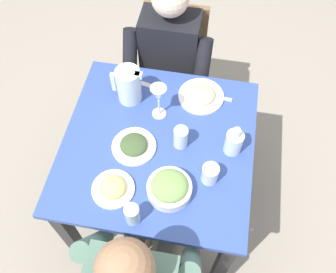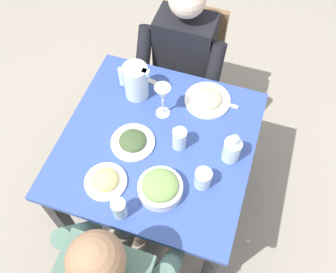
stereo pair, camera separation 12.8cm
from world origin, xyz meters
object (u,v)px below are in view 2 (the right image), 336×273
at_px(water_glass_near_right, 179,139).
at_px(oil_carafe, 232,151).
at_px(dining_table, 158,155).
at_px(plate_fries, 105,181).
at_px(salad_bowl, 160,187).
at_px(plate_beans, 208,99).
at_px(water_pitcher, 136,81).
at_px(chair_near, 188,65).
at_px(water_glass_near_left, 119,209).
at_px(diner_far, 122,265).
at_px(water_glass_far_left, 203,179).
at_px(plate_dolmas, 133,141).
at_px(diner_near, 179,72).
at_px(wine_glass, 163,95).

height_order(water_glass_near_right, oil_carafe, oil_carafe).
relative_size(dining_table, plate_fries, 4.77).
bearing_deg(salad_bowl, plate_beans, -96.88).
relative_size(water_pitcher, plate_beans, 0.83).
height_order(chair_near, oil_carafe, oil_carafe).
bearing_deg(water_glass_near_left, plate_fries, -44.22).
bearing_deg(diner_far, water_glass_far_left, -118.88).
bearing_deg(salad_bowl, water_pitcher, -58.79).
height_order(salad_bowl, plate_dolmas, salad_bowl).
height_order(plate_dolmas, water_glass_far_left, water_glass_far_left).
bearing_deg(diner_near, plate_dolmas, 85.68).
distance_m(plate_fries, water_glass_near_left, 0.16).
distance_m(water_pitcher, water_glass_far_left, 0.59).
distance_m(dining_table, salad_bowl, 0.31).
relative_size(salad_bowl, plate_fries, 1.03).
distance_m(water_glass_far_left, wine_glass, 0.43).
xyz_separation_m(plate_dolmas, oil_carafe, (-0.45, -0.07, 0.04)).
distance_m(diner_near, salad_bowl, 0.82).
distance_m(water_glass_near_right, wine_glass, 0.22).
distance_m(water_glass_near_left, oil_carafe, 0.55).
relative_size(diner_near, plate_beans, 5.05).
relative_size(diner_near, water_glass_near_right, 10.22).
height_order(plate_fries, water_glass_near_right, water_glass_near_right).
bearing_deg(dining_table, plate_beans, -118.02).
xyz_separation_m(diner_near, water_glass_near_right, (-0.16, 0.54, 0.18)).
xyz_separation_m(water_pitcher, plate_fries, (-0.05, 0.51, -0.08)).
relative_size(water_glass_far_left, oil_carafe, 0.59).
bearing_deg(salad_bowl, water_glass_far_left, -149.96).
relative_size(dining_table, oil_carafe, 5.40).
distance_m(diner_far, plate_dolmas, 0.54).
bearing_deg(plate_fries, plate_dolmas, -100.02).
distance_m(diner_far, plate_fries, 0.36).
height_order(water_pitcher, oil_carafe, water_pitcher).
bearing_deg(salad_bowl, plate_dolmas, -43.53).
bearing_deg(plate_fries, water_glass_near_right, -131.32).
xyz_separation_m(salad_bowl, wine_glass, (0.12, -0.40, 0.10)).
bearing_deg(water_glass_near_right, plate_beans, -101.15).
distance_m(plate_dolmas, water_glass_far_left, 0.37).
xyz_separation_m(chair_near, diner_near, (-0.00, 0.20, 0.15)).
height_order(water_glass_far_left, water_glass_near_right, water_glass_near_right).
height_order(salad_bowl, wine_glass, wine_glass).
distance_m(dining_table, diner_far, 0.55).
distance_m(water_glass_far_left, oil_carafe, 0.19).
relative_size(diner_near, plate_fries, 6.23).
xyz_separation_m(water_glass_near_right, oil_carafe, (-0.24, -0.01, -0.00)).
height_order(plate_beans, water_glass_far_left, water_glass_far_left).
height_order(diner_far, water_glass_far_left, diner_far).
relative_size(diner_near, plate_dolmas, 5.65).
distance_m(chair_near, water_glass_near_right, 0.83).
bearing_deg(salad_bowl, dining_table, -67.61).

